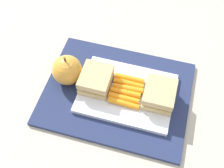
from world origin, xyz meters
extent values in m
plane|color=#B7AD99|center=(0.00, 0.00, 0.00)|extent=(2.40, 2.40, 0.00)
cube|color=navy|center=(0.00, 0.00, 0.01)|extent=(0.36, 0.28, 0.01)
cube|color=white|center=(-0.03, 0.00, 0.02)|extent=(0.23, 0.17, 0.01)
cube|color=tan|center=(-0.10, 0.00, 0.03)|extent=(0.07, 0.08, 0.02)
cube|color=#F4CC4C|center=(-0.10, 0.00, 0.04)|extent=(0.07, 0.07, 0.01)
cube|color=tan|center=(-0.10, 0.00, 0.06)|extent=(0.07, 0.08, 0.02)
cube|color=tan|center=(0.05, 0.00, 0.03)|extent=(0.07, 0.08, 0.02)
cube|color=#F4CC4C|center=(0.05, 0.00, 0.04)|extent=(0.07, 0.07, 0.01)
cube|color=tan|center=(0.05, 0.00, 0.06)|extent=(0.07, 0.08, 0.02)
cylinder|color=orange|center=(-0.02, -0.04, 0.03)|extent=(0.08, 0.01, 0.01)
cylinder|color=orange|center=(-0.02, -0.02, 0.03)|extent=(0.08, 0.01, 0.02)
cylinder|color=orange|center=(-0.03, -0.01, 0.03)|extent=(0.08, 0.01, 0.02)
cylinder|color=orange|center=(-0.02, 0.01, 0.03)|extent=(0.08, 0.01, 0.02)
cylinder|color=orange|center=(-0.02, 0.02, 0.03)|extent=(0.08, 0.01, 0.02)
cylinder|color=orange|center=(-0.03, 0.04, 0.03)|extent=(0.08, 0.01, 0.02)
sphere|color=gold|center=(0.13, -0.01, 0.05)|extent=(0.08, 0.08, 0.08)
cylinder|color=brown|center=(0.13, -0.01, 0.09)|extent=(0.01, 0.01, 0.01)
camera|label=1|loc=(-0.09, 0.37, 0.62)|focal=46.25mm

